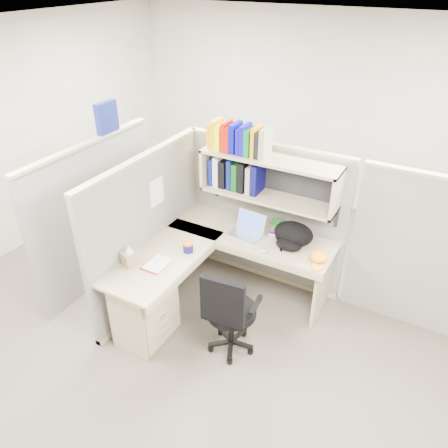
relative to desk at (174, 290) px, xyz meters
The scene contains 14 objects.
ground 0.66m from the desk, 35.01° to the left, with size 6.00×6.00×0.00m, color #3C362E.
room_shell 1.28m from the desk, 35.01° to the left, with size 6.00×6.00×6.00m.
cubicle 0.88m from the desk, 86.86° to the left, with size 3.79×1.84×1.95m.
desk is the anchor object (origin of this frame).
laptop 0.97m from the desk, 65.73° to the left, with size 0.33×0.33×0.23m, color silver, non-canonical shape.
backpack 1.26m from the desk, 45.30° to the left, with size 0.40×0.31×0.24m, color black, non-canonical shape.
orange_cap 1.42m from the desk, 32.47° to the left, with size 0.17×0.20×0.09m, color orange, non-canonical shape.
snack_canister 0.44m from the desk, 90.21° to the left, with size 0.11×0.11×0.10m.
tissue_box 0.56m from the desk, 154.69° to the right, with size 0.13×0.13×0.21m, color #9B7858, non-canonical shape.
mouse 0.95m from the desk, 43.56° to the left, with size 0.08×0.05×0.03m, color #88A7C2.
paper_cup 1.19m from the desk, 68.42° to the left, with size 0.07×0.07×0.11m, color white.
book_stack 1.26m from the desk, 59.53° to the left, with size 0.16×0.21×0.10m, color slate, non-canonical shape.
loose_paper 0.33m from the desk, 164.60° to the right, with size 0.19×0.25×0.00m, color white, non-canonical shape.
task_chair 0.65m from the desk, ahead, with size 0.52×0.48×0.96m.
Camera 1 is at (1.61, -2.92, 3.17)m, focal length 35.00 mm.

